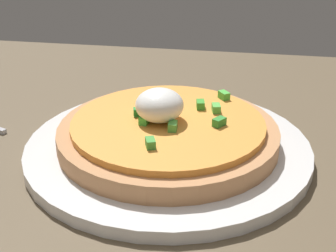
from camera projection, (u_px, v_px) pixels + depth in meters
dining_table at (212, 201)px, 47.26cm from camera, size 91.46×81.48×2.84cm
plate at (168, 149)px, 52.05cm from camera, size 28.75×28.75×1.25cm
pizza at (168, 131)px, 51.18cm from camera, size 22.07×22.07×5.79cm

